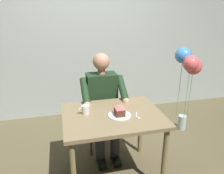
# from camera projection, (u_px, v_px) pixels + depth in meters

# --- Properties ---
(ground_plane) EXTENTS (14.00, 14.00, 0.00)m
(ground_plane) POSITION_uv_depth(u_px,v_px,m) (113.00, 174.00, 2.41)
(ground_plane) COLOR brown
(cafe_rear_panel) EXTENTS (6.40, 0.12, 3.00)m
(cafe_rear_panel) POSITION_uv_depth(u_px,v_px,m) (87.00, 24.00, 3.44)
(cafe_rear_panel) COLOR #A3ACA7
(cafe_rear_panel) RESTS_ON ground
(dining_table) EXTENTS (0.99, 0.76, 0.75)m
(dining_table) POSITION_uv_depth(u_px,v_px,m) (113.00, 122.00, 2.19)
(dining_table) COLOR olive
(dining_table) RESTS_ON ground
(chair) EXTENTS (0.42, 0.42, 0.92)m
(chair) POSITION_uv_depth(u_px,v_px,m) (101.00, 108.00, 2.84)
(chair) COLOR #8D6C57
(chair) RESTS_ON ground
(seated_person) EXTENTS (0.53, 0.58, 1.25)m
(seated_person) POSITION_uv_depth(u_px,v_px,m) (103.00, 103.00, 2.63)
(seated_person) COLOR #1C321C
(seated_person) RESTS_ON ground
(dessert_plate) EXTENTS (0.23, 0.23, 0.01)m
(dessert_plate) POSITION_uv_depth(u_px,v_px,m) (119.00, 115.00, 2.12)
(dessert_plate) COLOR white
(dessert_plate) RESTS_ON dining_table
(cake_slice) EXTENTS (0.09, 0.12, 0.10)m
(cake_slice) POSITION_uv_depth(u_px,v_px,m) (120.00, 111.00, 2.11)
(cake_slice) COLOR #592B1D
(cake_slice) RESTS_ON dessert_plate
(coffee_cup) EXTENTS (0.11, 0.07, 0.09)m
(coffee_cup) POSITION_uv_depth(u_px,v_px,m) (85.00, 109.00, 2.15)
(coffee_cup) COLOR silver
(coffee_cup) RESTS_ON dining_table
(dessert_spoon) EXTENTS (0.05, 0.14, 0.01)m
(dessert_spoon) POSITION_uv_depth(u_px,v_px,m) (138.00, 116.00, 2.10)
(dessert_spoon) COLOR silver
(dessert_spoon) RESTS_ON dining_table
(balloon_display) EXTENTS (0.34, 0.37, 1.24)m
(balloon_display) POSITION_uv_depth(u_px,v_px,m) (188.00, 68.00, 2.98)
(balloon_display) COLOR #B2C1C6
(balloon_display) RESTS_ON ground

